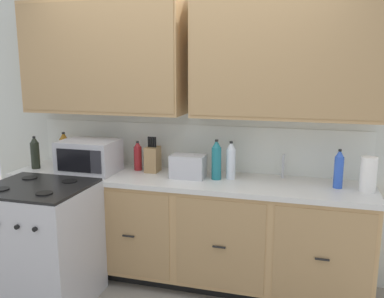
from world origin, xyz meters
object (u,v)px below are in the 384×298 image
at_px(paper_towel_roll, 368,174).
at_px(bottle_teal, 216,160).
at_px(microwave, 89,156).
at_px(bottle_dark, 35,153).
at_px(stove_range, 41,245).
at_px(bottle_red, 138,156).
at_px(knife_block, 153,159).
at_px(bottle_amber, 64,149).
at_px(toaster, 188,166).
at_px(bottle_blue, 339,169).
at_px(bottle_clear, 231,161).

bearing_deg(paper_towel_roll, bottle_teal, 178.38).
relative_size(microwave, bottle_dark, 1.64).
relative_size(microwave, bottle_teal, 1.46).
bearing_deg(bottle_dark, stove_range, -53.44).
bearing_deg(paper_towel_roll, bottle_red, 175.74).
distance_m(knife_block, bottle_amber, 0.89).
xyz_separation_m(knife_block, bottle_dark, (-1.06, -0.18, 0.03)).
bearing_deg(toaster, bottle_blue, 1.27).
height_order(toaster, bottle_teal, bottle_teal).
distance_m(toaster, bottle_clear, 0.35).
bearing_deg(knife_block, bottle_red, 172.82).
xyz_separation_m(stove_range, bottle_teal, (1.23, 0.65, 0.60)).
bearing_deg(bottle_clear, stove_range, -152.59).
xyz_separation_m(toaster, bottle_red, (-0.50, 0.12, 0.03)).
bearing_deg(bottle_blue, toaster, -178.73).
height_order(stove_range, bottle_red, bottle_red).
relative_size(stove_range, bottle_blue, 3.19).
bearing_deg(bottle_amber, knife_block, -1.86).
xyz_separation_m(stove_range, bottle_clear, (1.34, 0.69, 0.59)).
xyz_separation_m(stove_range, paper_towel_roll, (2.37, 0.62, 0.57)).
distance_m(paper_towel_roll, bottle_red, 1.88).
height_order(knife_block, bottle_dark, knife_block).
distance_m(paper_towel_roll, bottle_dark, 2.79).
xyz_separation_m(microwave, bottle_teal, (1.11, 0.08, 0.02)).
height_order(microwave, bottle_blue, bottle_blue).
xyz_separation_m(bottle_dark, bottle_teal, (1.64, 0.09, 0.02)).
bearing_deg(toaster, knife_block, 163.69).
distance_m(stove_range, bottle_dark, 0.91).
bearing_deg(bottle_dark, paper_towel_roll, 1.13).
relative_size(knife_block, bottle_clear, 0.99).
height_order(toaster, bottle_red, bottle_red).
xyz_separation_m(toaster, paper_towel_roll, (1.37, -0.02, 0.03)).
xyz_separation_m(bottle_amber, bottle_red, (0.74, -0.01, -0.02)).
bearing_deg(microwave, bottle_teal, 4.08).
bearing_deg(bottle_red, paper_towel_roll, -4.26).
xyz_separation_m(bottle_blue, bottle_red, (-1.67, 0.10, -0.02)).
height_order(microwave, bottle_clear, bottle_clear).
xyz_separation_m(microwave, bottle_dark, (-0.54, -0.01, 0.00)).
distance_m(bottle_dark, bottle_clear, 1.76).
bearing_deg(bottle_blue, bottle_teal, -179.27).
bearing_deg(microwave, paper_towel_roll, 1.19).
xyz_separation_m(toaster, bottle_amber, (-1.24, 0.13, 0.05)).
distance_m(microwave, paper_towel_roll, 2.25).
relative_size(bottle_dark, bottle_amber, 0.96).
height_order(knife_block, bottle_red, knife_block).
xyz_separation_m(bottle_clear, bottle_blue, (0.83, -0.03, -0.01)).
relative_size(bottle_blue, bottle_red, 1.15).
bearing_deg(bottle_clear, bottle_red, 175.63).
bearing_deg(bottle_teal, bottle_clear, 21.07).
bearing_deg(bottle_clear, microwave, -174.30).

